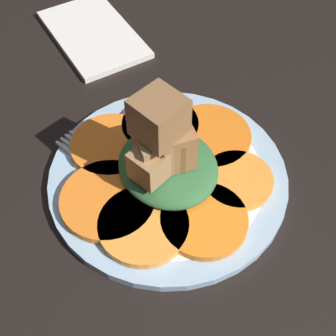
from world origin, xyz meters
TOP-DOWN VIEW (x-y plane):
  - table_slab at (0.00, 0.00)cm, footprint 120.00×120.00cm
  - plate at (0.00, 0.00)cm, footprint 25.48×25.48cm
  - carrot_slice_0 at (4.40, -5.39)cm, footprint 8.92×8.92cm
  - carrot_slice_1 at (6.91, -0.17)cm, footprint 8.65×8.65cm
  - carrot_slice_2 at (4.66, 5.67)cm, footprint 7.42×7.42cm
  - carrot_slice_3 at (-1.94, 6.48)cm, footprint 9.45×9.45cm
  - carrot_slice_4 at (-6.21, 2.65)cm, footprint 8.80×8.80cm
  - carrot_slice_5 at (-6.38, -3.56)cm, footprint 8.92×8.92cm
  - carrot_slice_6 at (-0.44, -7.06)cm, footprint 9.73×9.73cm
  - center_pile at (0.08, -0.43)cm, footprint 11.24×10.11cm
  - fork at (-1.90, -4.69)cm, footprint 18.36×7.70cm
  - napkin at (-26.96, 3.78)cm, footprint 16.94×10.16cm

SIDE VIEW (x-z plane):
  - table_slab at x=0.00cm, z-range 0.00..2.00cm
  - napkin at x=-26.96cm, z-range 2.00..2.80cm
  - plate at x=0.00cm, z-range 1.99..3.04cm
  - fork at x=-1.90cm, z-range 3.10..3.50cm
  - carrot_slice_0 at x=4.40cm, z-range 3.10..3.92cm
  - carrot_slice_1 at x=6.91cm, z-range 3.10..3.92cm
  - carrot_slice_2 at x=4.66cm, z-range 3.10..3.92cm
  - carrot_slice_3 at x=-1.94cm, z-range 3.10..3.92cm
  - carrot_slice_4 at x=-6.21cm, z-range 3.10..3.92cm
  - carrot_slice_5 at x=-6.38cm, z-range 3.10..3.92cm
  - carrot_slice_6 at x=-0.44cm, z-range 3.10..3.92cm
  - center_pile at x=0.08cm, z-range 1.43..12.63cm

